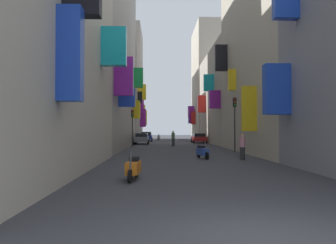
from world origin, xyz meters
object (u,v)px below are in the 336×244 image
at_px(parked_car_blue, 146,136).
at_px(scooter_orange, 133,168).
at_px(traffic_light_far_corner, 132,122).
at_px(scooter_white, 159,137).
at_px(parked_car_grey, 142,138).
at_px(traffic_light_near_corner, 235,115).
at_px(parked_car_red, 199,138).
at_px(pedestrian_near_left, 173,138).
at_px(scooter_blue, 203,152).
at_px(pedestrian_crossing, 242,147).

relative_size(parked_car_blue, scooter_orange, 2.15).
height_order(scooter_orange, traffic_light_far_corner, traffic_light_far_corner).
relative_size(scooter_white, traffic_light_far_corner, 0.47).
distance_m(parked_car_grey, traffic_light_near_corner, 17.72).
xyz_separation_m(parked_car_red, scooter_white, (-5.59, 12.03, -0.26)).
xyz_separation_m(parked_car_blue, pedestrian_near_left, (3.56, -14.50, 0.09)).
distance_m(parked_car_red, scooter_white, 13.27).
xyz_separation_m(parked_car_red, traffic_light_far_corner, (-8.45, -10.06, 2.02)).
height_order(parked_car_red, parked_car_grey, parked_car_grey).
bearing_deg(scooter_blue, parked_car_grey, 103.54).
bearing_deg(parked_car_red, pedestrian_crossing, -90.85).
xyz_separation_m(pedestrian_crossing, pedestrian_near_left, (-3.61, 16.22, 0.05)).
height_order(scooter_white, pedestrian_crossing, pedestrian_crossing).
distance_m(parked_car_blue, parked_car_grey, 8.98).
bearing_deg(traffic_light_near_corner, pedestrian_crossing, -99.37).
relative_size(parked_car_grey, pedestrian_near_left, 2.55).
bearing_deg(parked_car_blue, parked_car_grey, -91.87).
xyz_separation_m(scooter_white, pedestrian_crossing, (5.22, -36.59, 0.36)).
distance_m(scooter_blue, traffic_light_near_corner, 7.08).
relative_size(scooter_orange, scooter_white, 1.07).
relative_size(parked_car_red, pedestrian_crossing, 2.54).
height_order(scooter_orange, pedestrian_crossing, pedestrian_crossing).
bearing_deg(scooter_blue, parked_car_red, 83.33).
height_order(parked_car_blue, scooter_orange, parked_car_blue).
relative_size(scooter_blue, pedestrian_near_left, 1.10).
bearing_deg(pedestrian_crossing, scooter_blue, 162.00).
distance_m(parked_car_red, scooter_orange, 32.95).
bearing_deg(scooter_orange, parked_car_blue, 91.37).
bearing_deg(traffic_light_far_corner, parked_car_grey, 85.06).
xyz_separation_m(parked_car_red, scooter_orange, (-6.61, -32.28, -0.26)).
height_order(scooter_orange, traffic_light_near_corner, traffic_light_near_corner).
bearing_deg(parked_car_blue, scooter_blue, -80.98).
height_order(parked_car_grey, pedestrian_crossing, pedestrian_crossing).
bearing_deg(traffic_light_far_corner, scooter_blue, -67.52).
relative_size(scooter_white, pedestrian_crossing, 1.12).
distance_m(parked_car_red, pedestrian_near_left, 9.24).
height_order(parked_car_grey, traffic_light_far_corner, traffic_light_far_corner).
height_order(scooter_blue, pedestrian_crossing, pedestrian_crossing).
distance_m(scooter_blue, pedestrian_near_left, 15.49).
xyz_separation_m(parked_car_grey, pedestrian_near_left, (3.85, -5.52, 0.13)).
bearing_deg(parked_car_grey, parked_car_red, 19.76).
relative_size(scooter_orange, traffic_light_near_corner, 0.44).
bearing_deg(traffic_light_near_corner, pedestrian_near_left, 115.36).
distance_m(parked_car_blue, scooter_white, 6.19).
bearing_deg(traffic_light_far_corner, traffic_light_near_corner, -41.60).
xyz_separation_m(scooter_white, traffic_light_near_corner, (6.27, -30.21, 2.61)).
bearing_deg(parked_car_grey, traffic_light_far_corner, -94.94).
relative_size(parked_car_blue, pedestrian_crossing, 2.59).
bearing_deg(pedestrian_near_left, scooter_blue, -85.56).
xyz_separation_m(parked_car_red, pedestrian_crossing, (-0.37, -24.56, 0.10)).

